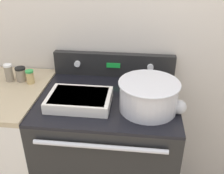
# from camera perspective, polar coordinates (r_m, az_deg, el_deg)

# --- Properties ---
(kitchen_wall) EXTENTS (8.00, 0.05, 2.50)m
(kitchen_wall) POSITION_cam_1_polar(r_m,az_deg,el_deg) (1.73, 0.65, 12.94)
(kitchen_wall) COLOR beige
(kitchen_wall) RESTS_ON ground_plane
(stove_range) EXTENTS (0.80, 0.67, 0.93)m
(stove_range) POSITION_cam_1_polar(r_m,az_deg,el_deg) (1.80, -0.72, -15.13)
(stove_range) COLOR black
(stove_range) RESTS_ON ground_plane
(control_panel) EXTENTS (0.80, 0.07, 0.16)m
(control_panel) POSITION_cam_1_polar(r_m,az_deg,el_deg) (1.75, 0.40, 4.89)
(control_panel) COLOR black
(control_panel) RESTS_ON stove_range
(side_counter) EXTENTS (0.48, 0.64, 0.95)m
(side_counter) POSITION_cam_1_polar(r_m,az_deg,el_deg) (1.97, -20.00, -12.66)
(side_counter) COLOR silver
(side_counter) RESTS_ON ground_plane
(mixing_bowl) EXTENTS (0.32, 0.32, 0.16)m
(mixing_bowl) POSITION_cam_1_polar(r_m,az_deg,el_deg) (1.38, 7.97, -1.57)
(mixing_bowl) COLOR silver
(mixing_bowl) RESTS_ON stove_range
(casserole_dish) EXTENTS (0.34, 0.24, 0.06)m
(casserole_dish) POSITION_cam_1_polar(r_m,az_deg,el_deg) (1.45, -7.10, -2.63)
(casserole_dish) COLOR silver
(casserole_dish) RESTS_ON stove_range
(ladle) EXTENTS (0.08, 0.27, 0.08)m
(ladle) POSITION_cam_1_polar(r_m,az_deg,el_deg) (1.41, 14.31, -4.10)
(ladle) COLOR #B7B7B7
(ladle) RESTS_ON stove_range
(spice_jar_green_cap) EXTENTS (0.05, 0.05, 0.09)m
(spice_jar_green_cap) POSITION_cam_1_polar(r_m,az_deg,el_deg) (1.71, -17.40, 2.15)
(spice_jar_green_cap) COLOR tan
(spice_jar_green_cap) RESTS_ON side_counter
(spice_jar_black_cap) EXTENTS (0.06, 0.06, 0.09)m
(spice_jar_black_cap) POSITION_cam_1_polar(r_m,az_deg,el_deg) (1.76, -19.22, 2.68)
(spice_jar_black_cap) COLOR gray
(spice_jar_black_cap) RESTS_ON side_counter
(spice_jar_white_cap) EXTENTS (0.05, 0.05, 0.11)m
(spice_jar_white_cap) POSITION_cam_1_polar(r_m,az_deg,el_deg) (1.78, -21.54, 2.92)
(spice_jar_white_cap) COLOR gray
(spice_jar_white_cap) RESTS_ON side_counter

